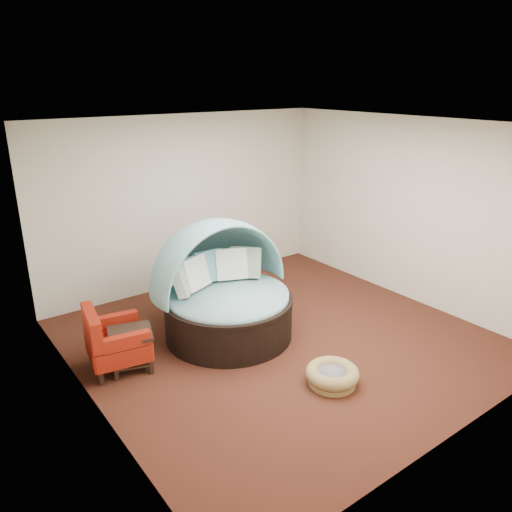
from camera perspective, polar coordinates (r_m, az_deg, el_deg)
floor at (r=6.81m, az=2.81°, el=-9.43°), size 5.00×5.00×0.00m
wall_back at (r=8.26m, az=-8.11°, el=6.10°), size 5.00×0.00×5.00m
wall_front at (r=4.74m, az=22.69°, el=-5.72°), size 5.00×0.00×5.00m
wall_left at (r=5.13m, az=-19.15°, el=-3.32°), size 0.00×5.00×5.00m
wall_right at (r=8.02m, az=17.01°, el=5.02°), size 0.00×5.00×5.00m
ceiling at (r=5.98m, az=3.27°, el=14.75°), size 5.00×5.00×0.00m
canopy_daybed at (r=6.67m, az=-3.72°, el=-3.10°), size 1.86×1.74×1.58m
pet_basket at (r=5.91m, az=8.71°, el=-13.31°), size 0.77×0.77×0.21m
red_armchair at (r=6.23m, az=-15.98°, el=-9.31°), size 0.79×0.79×0.80m
side_table at (r=6.22m, az=-14.10°, el=-9.81°), size 0.64×0.64×0.48m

